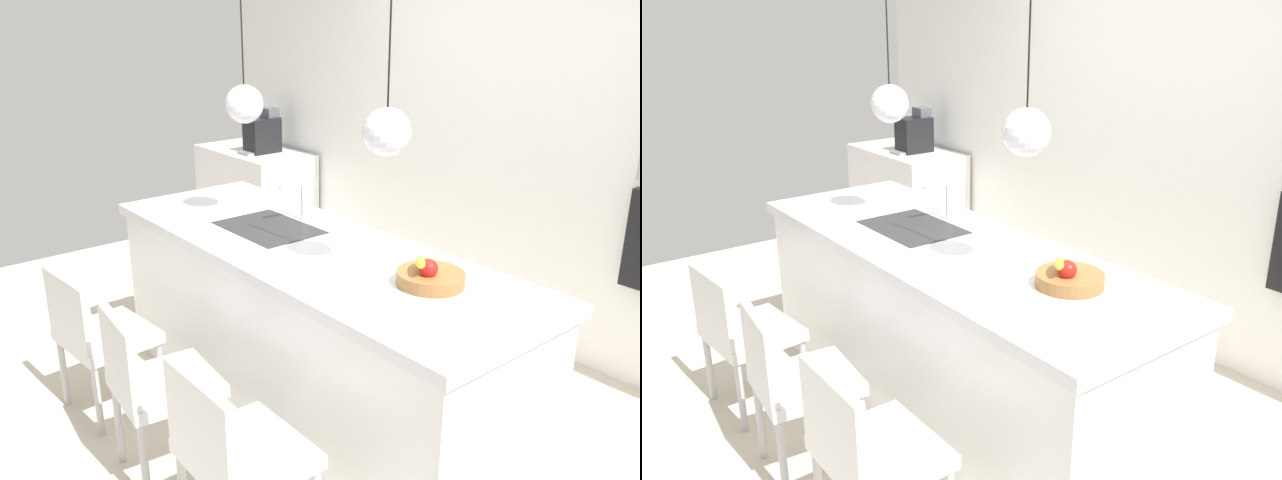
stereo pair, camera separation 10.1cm
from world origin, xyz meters
The scene contains 13 objects.
floor centered at (0.00, 0.00, 0.00)m, with size 6.60×6.60×0.00m, color beige.
back_wall centered at (0.00, 1.65, 1.30)m, with size 6.00×0.10×2.60m, color white.
kitchen_island centered at (0.00, 0.00, 0.48)m, with size 2.62×0.90×0.96m.
sink_basin centered at (-0.35, 0.00, 0.95)m, with size 0.56×0.40×0.02m, color #2D2D30.
faucet centered at (-0.35, 0.21, 1.10)m, with size 0.02×0.17×0.22m.
fruit_bowl centered at (0.75, 0.08, 1.00)m, with size 0.30×0.30×0.15m.
side_counter centered at (-2.40, 1.28, 0.45)m, with size 1.10×0.60×0.90m, color white.
coffee_machine centered at (-2.26, 1.28, 1.06)m, with size 0.20×0.35×0.38m.
chair_near centered at (-0.68, -0.89, 0.48)m, with size 0.50×0.46×0.83m.
chair_middle centered at (-0.01, -0.89, 0.49)m, with size 0.47×0.48×0.85m.
chair_far centered at (0.67, -0.89, 0.51)m, with size 0.48×0.43×0.87m.
pendant_light_left centered at (-0.54, 0.00, 1.61)m, with size 0.21×0.21×0.81m.
pendant_light_right centered at (0.54, 0.00, 1.61)m, with size 0.21×0.21×0.81m.
Camera 2 is at (2.59, -1.90, 2.11)m, focal length 37.58 mm.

